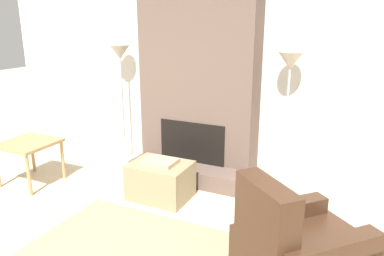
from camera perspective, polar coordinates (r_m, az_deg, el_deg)
wall_back at (r=5.25m, az=2.15°, el=7.63°), size 6.88×0.06×2.60m
fireplace at (r=5.02m, az=0.91°, el=6.28°), size 1.59×0.79×2.60m
ottoman at (r=4.56m, az=-4.82°, el=-7.91°), size 0.70×0.54×0.49m
armchair at (r=3.32m, az=15.45°, el=-17.66°), size 1.23×1.24×0.93m
side_table at (r=5.28m, az=-23.62°, el=-2.73°), size 0.64×0.65×0.57m
floor_lamp_left at (r=5.58m, az=-10.87°, el=9.85°), size 0.29×0.29×1.73m
floor_lamp_right at (r=4.61m, az=14.63°, el=8.16°), size 0.29×0.29×1.72m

